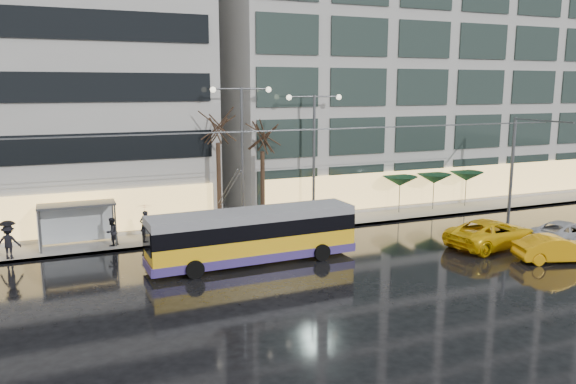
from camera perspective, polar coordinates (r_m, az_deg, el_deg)
ground at (r=26.16m, az=-1.31°, el=-9.89°), size 140.00×140.00×0.00m
sidewalk at (r=39.47m, az=-6.00°, el=-2.75°), size 80.00×10.00×0.15m
kerb at (r=34.89m, az=-3.66°, el=-4.50°), size 80.00×0.10×0.15m
building_right at (r=50.39m, az=11.41°, el=14.39°), size 32.00×14.00×25.00m
trolleybus at (r=29.61m, az=-3.56°, el=-4.62°), size 11.13×4.42×5.13m
catenary at (r=32.69m, az=-4.77°, el=1.94°), size 42.24×5.12×7.00m
bus_shelter at (r=34.29m, az=-21.28°, el=-2.24°), size 4.20×1.60×2.51m
street_lamp_near at (r=35.49m, az=-4.69°, el=5.46°), size 3.96×0.36×9.03m
street_lamp_far at (r=37.35m, az=2.66°, el=5.31°), size 3.96×0.36×8.53m
tree_a at (r=35.17m, az=-7.17°, el=7.16°), size 3.20×3.20×8.40m
tree_b at (r=36.32m, az=-2.64°, el=6.25°), size 3.20×3.20×7.70m
parasol_a at (r=41.39m, az=11.30°, el=1.08°), size 2.50×2.50×2.65m
parasol_b at (r=43.12m, az=14.62°, el=1.32°), size 2.50×2.50×2.65m
parasol_c at (r=44.98m, az=17.67°, el=1.54°), size 2.50×2.50×2.65m
taxi_b at (r=33.17m, az=25.56°, el=-5.23°), size 4.51×2.68×1.40m
taxi_c at (r=34.70m, az=20.02°, el=-3.95°), size 6.21×3.55×1.63m
sedan_silver at (r=37.10m, az=26.41°, el=-3.70°), size 5.32×3.08×1.39m
pedestrian_a at (r=34.40m, az=-14.35°, el=-2.46°), size 1.15×1.17×2.19m
pedestrian_b at (r=33.89m, az=-17.48°, el=-3.87°), size 1.01×1.00×1.64m
pedestrian_c at (r=33.34m, az=-26.54°, el=-4.21°), size 1.33×1.01×2.11m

